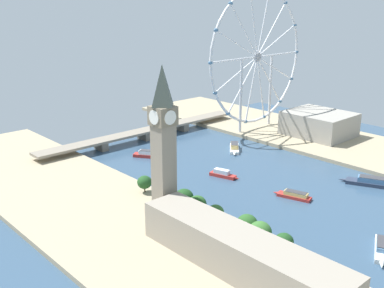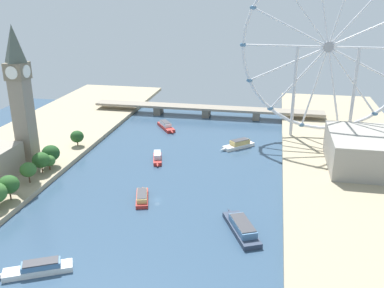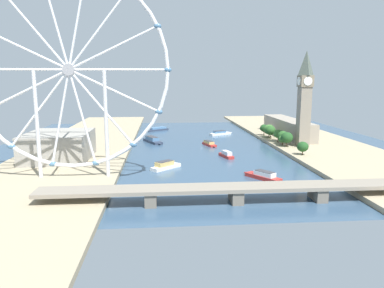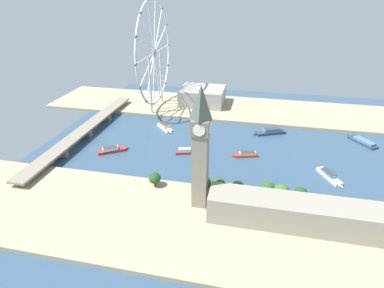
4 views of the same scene
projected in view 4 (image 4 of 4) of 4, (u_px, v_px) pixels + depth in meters
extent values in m
plane|color=#334C66|center=(245.00, 152.00, 300.78)|extent=(394.41, 394.41, 0.00)
cube|color=tan|center=(233.00, 231.00, 202.19)|extent=(90.00, 520.00, 3.00)
cube|color=tan|center=(251.00, 110.00, 398.03)|extent=(90.00, 520.00, 3.00)
cube|color=gray|center=(200.00, 171.00, 212.70)|extent=(10.01, 10.01, 54.61)
cube|color=#776B57|center=(201.00, 127.00, 198.17)|extent=(11.61, 11.61, 10.05)
pyramid|color=#4C564C|center=(201.00, 103.00, 191.00)|extent=(10.51, 10.51, 21.82)
cylinder|color=white|center=(191.00, 126.00, 199.31)|extent=(7.61, 0.50, 7.61)
cylinder|color=white|center=(210.00, 128.00, 197.02)|extent=(7.61, 0.50, 7.61)
cylinder|color=white|center=(203.00, 123.00, 203.41)|extent=(0.50, 7.61, 7.61)
cylinder|color=white|center=(199.00, 131.00, 192.92)|extent=(0.50, 7.61, 7.61)
cube|color=gray|center=(295.00, 213.00, 201.33)|extent=(22.00, 110.92, 18.52)
cylinder|color=#513823|center=(300.00, 200.00, 224.97)|extent=(0.80, 0.80, 4.38)
ellipsoid|color=#1E471E|center=(301.00, 193.00, 222.33)|extent=(9.22, 9.22, 8.30)
cylinder|color=#513823|center=(280.00, 199.00, 226.44)|extent=(0.80, 0.80, 3.65)
ellipsoid|color=#386B2D|center=(281.00, 192.00, 223.49)|extent=(11.85, 11.85, 10.66)
cylinder|color=#513823|center=(267.00, 196.00, 229.37)|extent=(0.80, 0.80, 4.43)
ellipsoid|color=#285623|center=(268.00, 188.00, 226.43)|extent=(10.83, 10.83, 9.75)
cylinder|color=#513823|center=(237.00, 193.00, 232.04)|extent=(0.80, 0.80, 4.48)
ellipsoid|color=#386B2D|center=(238.00, 187.00, 229.37)|extent=(9.26, 9.26, 8.33)
cylinder|color=#513823|center=(212.00, 189.00, 237.88)|extent=(0.80, 0.80, 3.04)
ellipsoid|color=#386B2D|center=(212.00, 184.00, 235.83)|extent=(7.61, 7.61, 6.85)
cylinder|color=#513823|center=(218.00, 191.00, 234.74)|extent=(0.80, 0.80, 4.12)
ellipsoid|color=#285623|center=(218.00, 184.00, 231.92)|extent=(10.51, 10.51, 9.46)
cylinder|color=#513823|center=(203.00, 189.00, 237.14)|extent=(0.80, 0.80, 4.05)
ellipsoid|color=#1E471E|center=(203.00, 182.00, 234.22)|extent=(11.15, 11.15, 10.04)
cylinder|color=#513823|center=(155.00, 184.00, 244.28)|extent=(0.80, 0.80, 3.11)
ellipsoid|color=#1E471E|center=(155.00, 178.00, 241.90)|extent=(9.35, 9.35, 8.41)
torus|color=silver|center=(154.00, 53.00, 374.03)|extent=(122.41, 2.42, 122.41)
cylinder|color=#99999E|center=(154.00, 53.00, 374.03)|extent=(7.20, 3.00, 7.20)
cylinder|color=silver|center=(162.00, 49.00, 400.21)|extent=(60.00, 1.45, 1.45)
cylinder|color=silver|center=(161.00, 38.00, 391.77)|extent=(54.68, 1.45, 27.34)
cylinder|color=silver|center=(158.00, 30.00, 379.81)|extent=(38.54, 1.45, 47.81)
cylinder|color=silver|center=(155.00, 26.00, 366.71)|extent=(14.76, 1.45, 58.81)
cylinder|color=silver|center=(151.00, 28.00, 355.06)|extent=(14.76, 1.45, 58.81)
cylinder|color=silver|center=(148.00, 35.00, 347.17)|extent=(38.54, 1.45, 47.81)
cylinder|color=silver|center=(146.00, 46.00, 344.59)|extent=(54.68, 1.45, 27.34)
cylinder|color=silver|center=(146.00, 58.00, 347.85)|extent=(60.00, 1.45, 1.45)
cylinder|color=silver|center=(147.00, 70.00, 356.30)|extent=(54.68, 1.45, 27.34)
cylinder|color=silver|center=(150.00, 77.00, 368.25)|extent=(38.54, 1.45, 47.81)
cylinder|color=silver|center=(154.00, 79.00, 381.36)|extent=(14.76, 1.45, 58.81)
cylinder|color=silver|center=(157.00, 76.00, 393.01)|extent=(14.76, 1.45, 58.81)
cylinder|color=silver|center=(160.00, 69.00, 400.90)|extent=(38.54, 1.45, 47.81)
cylinder|color=silver|center=(162.00, 60.00, 403.47)|extent=(54.68, 1.45, 27.34)
ellipsoid|color=teal|center=(168.00, 45.00, 426.39)|extent=(4.80, 3.20, 3.20)
ellipsoid|color=teal|center=(167.00, 25.00, 409.50)|extent=(4.80, 3.20, 3.20)
ellipsoid|color=teal|center=(162.00, 8.00, 385.59)|extent=(4.80, 3.20, 3.20)
ellipsoid|color=teal|center=(140.00, 13.00, 320.30)|extent=(4.80, 3.20, 3.20)
ellipsoid|color=teal|center=(136.00, 37.00, 315.16)|extent=(4.80, 3.20, 3.20)
ellipsoid|color=teal|center=(136.00, 64.00, 321.67)|extent=(4.80, 3.20, 3.20)
ellipsoid|color=teal|center=(140.00, 88.00, 338.56)|extent=(4.80, 3.20, 3.20)
ellipsoid|color=teal|center=(146.00, 101.00, 362.48)|extent=(4.80, 3.20, 3.20)
ellipsoid|color=teal|center=(153.00, 104.00, 388.68)|extent=(4.80, 3.20, 3.20)
ellipsoid|color=teal|center=(160.00, 97.00, 411.98)|extent=(4.80, 3.20, 3.20)
ellipsoid|color=teal|center=(165.00, 83.00, 427.77)|extent=(4.80, 3.20, 3.20)
ellipsoid|color=teal|center=(168.00, 65.00, 432.91)|extent=(4.80, 3.20, 3.20)
cylinder|color=silver|center=(161.00, 77.00, 407.41)|extent=(2.40, 2.40, 66.94)
cylinder|color=silver|center=(150.00, 86.00, 370.75)|extent=(2.40, 2.40, 66.94)
cube|color=gray|center=(202.00, 96.00, 409.83)|extent=(46.64, 55.17, 20.84)
cube|color=gray|center=(84.00, 129.00, 328.95)|extent=(206.41, 15.07, 2.00)
cube|color=#70685B|center=(60.00, 153.00, 291.82)|extent=(6.00, 13.56, 6.78)
cube|color=#70685B|center=(85.00, 133.00, 330.93)|extent=(6.00, 13.56, 6.78)
cube|color=#70685B|center=(104.00, 118.00, 370.03)|extent=(6.00, 13.56, 6.78)
cube|color=#2D384C|center=(363.00, 142.00, 317.28)|extent=(29.89, 24.82, 1.92)
cone|color=#2D384C|center=(349.00, 135.00, 331.73)|extent=(5.55, 4.71, 1.92)
cube|color=teal|center=(364.00, 141.00, 315.11)|extent=(22.03, 18.67, 2.22)
cube|color=#B22D28|center=(186.00, 152.00, 297.59)|extent=(10.37, 19.97, 2.37)
cone|color=#B22D28|center=(198.00, 152.00, 298.22)|extent=(3.23, 3.98, 2.37)
cube|color=silver|center=(185.00, 150.00, 296.30)|extent=(7.35, 12.01, 3.12)
cube|color=white|center=(329.00, 176.00, 260.41)|extent=(27.11, 17.92, 2.43)
cone|color=white|center=(342.00, 187.00, 246.84)|extent=(5.43, 4.33, 2.43)
cube|color=teal|center=(329.00, 173.00, 260.53)|extent=(16.17, 11.79, 2.23)
cube|color=#38383D|center=(329.00, 172.00, 259.92)|extent=(14.68, 10.87, 0.47)
cube|color=#B22D28|center=(246.00, 155.00, 293.00)|extent=(12.11, 22.25, 1.98)
cone|color=#B22D28|center=(233.00, 156.00, 292.21)|extent=(2.98, 4.24, 1.98)
cube|color=#DBB766|center=(248.00, 153.00, 292.09)|extent=(9.31, 15.76, 2.35)
cube|color=#38383D|center=(248.00, 152.00, 291.49)|extent=(8.65, 14.26, 0.31)
cube|color=#B22D28|center=(112.00, 151.00, 300.43)|extent=(20.11, 25.30, 2.49)
cone|color=#B22D28|center=(128.00, 148.00, 305.44)|extent=(4.69, 5.28, 2.49)
cube|color=white|center=(110.00, 148.00, 298.80)|extent=(12.67, 15.01, 2.84)
cube|color=#38383D|center=(110.00, 147.00, 298.08)|extent=(11.64, 13.67, 0.33)
cube|color=white|center=(165.00, 128.00, 348.76)|extent=(22.78, 21.98, 2.43)
cone|color=white|center=(171.00, 132.00, 337.85)|extent=(4.88, 4.79, 2.43)
cube|color=#DBB766|center=(164.00, 125.00, 348.43)|extent=(14.47, 14.09, 3.21)
cube|color=#38383D|center=(164.00, 124.00, 347.64)|extent=(13.24, 12.92, 0.31)
cube|color=#2D384C|center=(270.00, 133.00, 337.34)|extent=(21.06, 32.41, 2.50)
cone|color=#2D384C|center=(254.00, 134.00, 333.89)|extent=(4.63, 6.22, 2.50)
cube|color=teal|center=(272.00, 130.00, 336.37)|extent=(14.91, 21.11, 3.16)
cube|color=#38383D|center=(272.00, 129.00, 335.58)|extent=(13.77, 19.16, 0.37)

